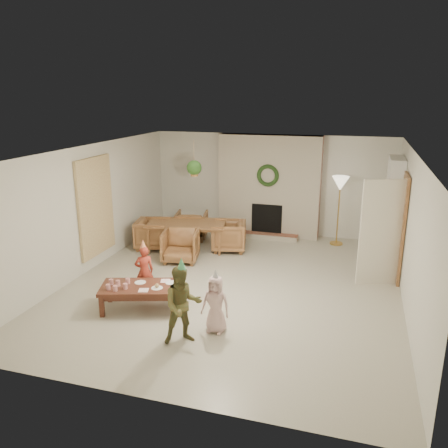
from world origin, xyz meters
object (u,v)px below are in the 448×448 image
at_px(dining_chair_near, 180,246).
at_px(child_red, 144,271).
at_px(dining_table, 186,236).
at_px(dining_chair_right, 229,236).
at_px(dining_chair_left, 153,234).
at_px(coffee_table_top, 142,287).
at_px(child_plaid, 183,305).
at_px(dining_chair_far, 192,225).
at_px(child_pink, 216,304).

height_order(dining_chair_near, child_red, child_red).
bearing_deg(dining_chair_near, dining_table, 90.00).
bearing_deg(dining_chair_right, dining_chair_left, -90.00).
relative_size(coffee_table_top, child_plaid, 1.17).
distance_m(dining_chair_left, dining_chair_right, 1.75).
distance_m(dining_chair_near, coffee_table_top, 2.27).
distance_m(dining_chair_near, child_plaid, 3.30).
relative_size(dining_chair_far, coffee_table_top, 0.56).
xyz_separation_m(dining_chair_left, child_plaid, (2.19, -3.64, 0.24)).
bearing_deg(dining_chair_near, dining_chair_far, 90.00).
bearing_deg(dining_chair_near, coffee_table_top, -95.93).
bearing_deg(dining_chair_right, dining_table, -90.00).
bearing_deg(coffee_table_top, dining_chair_left, 94.62).
bearing_deg(dining_chair_left, dining_table, -90.00).
bearing_deg(dining_table, dining_chair_far, 90.00).
bearing_deg(dining_chair_far, coffee_table_top, 86.48).
distance_m(coffee_table_top, child_plaid, 1.31).
distance_m(dining_chair_far, child_plaid, 4.83).
bearing_deg(dining_chair_right, child_pink, 1.24).
bearing_deg(child_pink, dining_chair_near, 124.22).
relative_size(child_plaid, child_pink, 1.30).
height_order(dining_table, dining_chair_left, dining_chair_left).
xyz_separation_m(dining_chair_near, coffee_table_top, (0.24, -2.26, 0.04)).
bearing_deg(child_plaid, child_pink, 18.63).
bearing_deg(dining_chair_left, dining_chair_near, -135.00).
distance_m(dining_table, coffee_table_top, 3.05).
bearing_deg(child_red, dining_chair_far, -119.58).
height_order(dining_chair_far, child_pink, child_pink).
xyz_separation_m(dining_chair_far, dining_chair_right, (1.11, -0.56, 0.00)).
height_order(child_red, child_plaid, child_plaid).
bearing_deg(dining_table, coffee_table_top, -94.42).
distance_m(dining_chair_far, dining_chair_left, 1.10).
bearing_deg(dining_table, dining_chair_left, -180.00).
bearing_deg(dining_chair_far, dining_table, 90.00).
height_order(coffee_table_top, child_pink, child_pink).
xyz_separation_m(dining_table, dining_chair_far, (-0.16, 0.76, 0.03)).
bearing_deg(dining_table, dining_chair_right, 0.00).
relative_size(dining_chair_near, dining_chair_left, 1.00).
bearing_deg(dining_chair_near, child_red, -100.79).
height_order(dining_chair_left, child_red, child_red).
height_order(dining_chair_far, dining_chair_right, same).
height_order(dining_chair_left, child_pink, child_pink).
height_order(dining_table, dining_chair_near, dining_chair_near).
bearing_deg(coffee_table_top, dining_chair_near, 78.60).
relative_size(dining_chair_left, child_plaid, 0.65).
distance_m(dining_table, dining_chair_right, 0.97).
xyz_separation_m(dining_chair_near, dining_chair_far, (-0.32, 1.52, 0.00)).
relative_size(child_red, child_plaid, 0.79).
distance_m(child_red, child_pink, 1.81).
bearing_deg(dining_chair_right, dining_chair_far, -128.66).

